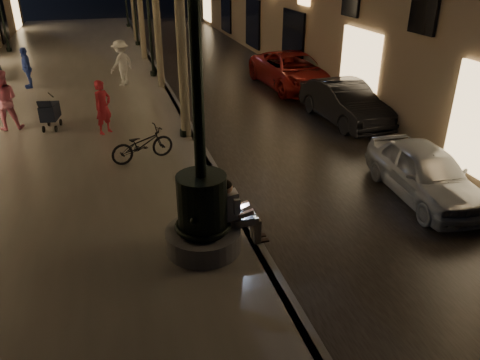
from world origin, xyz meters
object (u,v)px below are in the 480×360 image
object	(u,v)px
seated_man_laptop	(235,210)
pedestrian_white	(121,63)
lamp_curb_b	(148,4)
fountain_lamppost	(202,201)
bicycle	(142,144)
stroller	(50,112)
pedestrian_blue	(26,68)
car_second	(345,102)
pedestrian_red	(103,107)
car_third	(293,71)
lamp_curb_a	(179,32)
pedestrian_pink	(3,100)
car_front	(425,173)

from	to	relation	value
seated_man_laptop	pedestrian_white	bearing A→B (deg)	95.90
lamp_curb_b	fountain_lamppost	bearing A→B (deg)	-92.86
lamp_curb_b	bicycle	size ratio (longest dim) A/B	2.84
stroller	bicycle	world-z (taller)	stroller
pedestrian_white	lamp_curb_b	bearing A→B (deg)	-179.10
seated_man_laptop	pedestrian_blue	world-z (taller)	pedestrian_blue
stroller	car_second	bearing A→B (deg)	1.62
pedestrian_red	car_third	bearing A→B (deg)	-12.83
seated_man_laptop	car_second	size ratio (longest dim) A/B	0.33
seated_man_laptop	lamp_curb_a	size ratio (longest dim) A/B	0.28
seated_man_laptop	stroller	xyz separation A→B (m)	(-3.79, 7.76, -0.16)
car_third	pedestrian_white	xyz separation A→B (m)	(-6.90, 1.66, 0.40)
fountain_lamppost	pedestrian_blue	distance (m)	14.04
car_second	pedestrian_blue	size ratio (longest dim) A/B	2.53
stroller	car_second	distance (m)	9.48
car_third	bicycle	world-z (taller)	car_third
pedestrian_red	pedestrian_pink	xyz separation A→B (m)	(-2.91, 1.22, 0.11)
pedestrian_white	bicycle	world-z (taller)	pedestrian_white
lamp_curb_a	pedestrian_pink	world-z (taller)	lamp_curb_a
fountain_lamppost	car_front	world-z (taller)	fountain_lamppost
car_second	pedestrian_white	xyz separation A→B (m)	(-6.90, 6.27, 0.44)
stroller	pedestrian_pink	bearing A→B (deg)	172.79
pedestrian_red	stroller	bearing A→B (deg)	112.71
seated_man_laptop	car_third	xyz separation A→B (m)	(5.59, 11.00, -0.20)
car_front	car_third	world-z (taller)	car_third
fountain_lamppost	pedestrian_blue	bearing A→B (deg)	108.30
pedestrian_blue	pedestrian_white	bearing A→B (deg)	65.69
fountain_lamppost	stroller	distance (m)	8.39
car_third	pedestrian_blue	xyz separation A→B (m)	(-10.61, 2.32, 0.29)
pedestrian_white	pedestrian_blue	bearing A→B (deg)	-52.97
pedestrian_red	lamp_curb_a	bearing A→B (deg)	-62.93
fountain_lamppost	lamp_curb_a	size ratio (longest dim) A/B	1.08
car_second	pedestrian_pink	distance (m)	10.84
fountain_lamppost	lamp_curb_a	world-z (taller)	fountain_lamppost
stroller	pedestrian_pink	world-z (taller)	pedestrian_pink
fountain_lamppost	pedestrian_pink	world-z (taller)	fountain_lamppost
pedestrian_pink	pedestrian_white	bearing A→B (deg)	-133.48
fountain_lamppost	car_third	size ratio (longest dim) A/B	1.01
car_third	pedestrian_red	bearing A→B (deg)	-154.70
lamp_curb_b	car_third	bearing A→B (deg)	-28.61
bicycle	car_front	bearing A→B (deg)	-136.57
pedestrian_blue	pedestrian_pink	bearing A→B (deg)	-15.08
car_second	pedestrian_pink	bearing A→B (deg)	167.59
fountain_lamppost	pedestrian_red	world-z (taller)	fountain_lamppost
lamp_curb_a	lamp_curb_b	world-z (taller)	same
car_third	pedestrian_blue	distance (m)	10.86
car_front	pedestrian_pink	bearing A→B (deg)	148.45
stroller	pedestrian_blue	distance (m)	5.71
stroller	pedestrian_red	xyz separation A→B (m)	(1.61, -0.81, 0.25)
car_front	pedestrian_red	size ratio (longest dim) A/B	2.26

